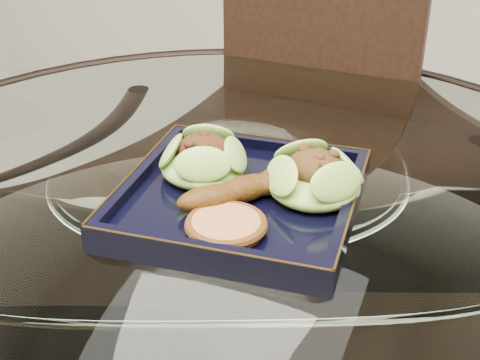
% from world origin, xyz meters
% --- Properties ---
extents(dining_table, '(1.13, 1.13, 0.77)m').
position_xyz_m(dining_table, '(-0.00, -0.00, 0.60)').
color(dining_table, white).
rests_on(dining_table, ground).
extents(dining_chair, '(0.41, 0.41, 0.91)m').
position_xyz_m(dining_chair, '(-0.03, 0.39, 0.51)').
color(dining_chair, black).
rests_on(dining_chair, ground).
extents(navy_plate, '(0.29, 0.29, 0.02)m').
position_xyz_m(navy_plate, '(0.03, -0.03, 0.77)').
color(navy_plate, black).
rests_on(navy_plate, dining_table).
extents(lettuce_wrap_left, '(0.12, 0.12, 0.04)m').
position_xyz_m(lettuce_wrap_left, '(-0.03, -0.00, 0.80)').
color(lettuce_wrap_left, '#559029').
rests_on(lettuce_wrap_left, navy_plate).
extents(lettuce_wrap_right, '(0.14, 0.14, 0.04)m').
position_xyz_m(lettuce_wrap_right, '(0.11, 0.00, 0.80)').
color(lettuce_wrap_right, '#6DA530').
rests_on(lettuce_wrap_right, navy_plate).
extents(roasted_plantain, '(0.13, 0.14, 0.03)m').
position_xyz_m(roasted_plantain, '(0.04, -0.04, 0.80)').
color(roasted_plantain, '#61360A').
rests_on(roasted_plantain, navy_plate).
extents(crumb_patty, '(0.10, 0.10, 0.01)m').
position_xyz_m(crumb_patty, '(0.04, -0.11, 0.79)').
color(crumb_patty, '#B2703B').
rests_on(crumb_patty, navy_plate).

